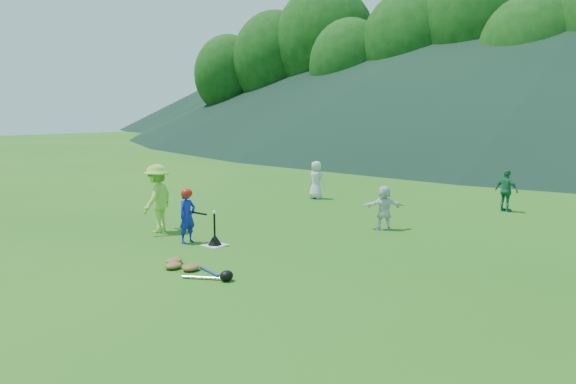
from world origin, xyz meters
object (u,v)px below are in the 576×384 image
object	(u,v)px
home_plate	(215,245)
equipment_pile	(190,268)
fielder_c	(507,191)
batting_tee	(215,240)
fielder_a	(316,180)
fielder_d	(384,208)
batter_child	(187,216)
adult_coach	(157,198)

from	to	relation	value
home_plate	equipment_pile	distance (m)	1.96
fielder_c	batting_tee	xyz separation A→B (m)	(-3.45, -8.28, -0.48)
home_plate	fielder_a	world-z (taller)	fielder_a
fielder_d	fielder_c	bearing A→B (deg)	-149.43
batter_child	adult_coach	bearing A→B (deg)	77.99
fielder_c	equipment_pile	size ratio (longest dim) A/B	0.68
adult_coach	fielder_d	xyz separation A→B (m)	(4.06, 3.71, -0.27)
home_plate	fielder_d	xyz separation A→B (m)	(1.98, 3.81, 0.54)
fielder_a	batting_tee	xyz separation A→B (m)	(2.24, -6.69, -0.50)
fielder_c	equipment_pile	xyz separation A→B (m)	(-2.36, -9.91, -0.55)
batting_tee	equipment_pile	size ratio (longest dim) A/B	0.38
fielder_a	fielder_d	bearing A→B (deg)	149.18
batter_child	equipment_pile	distance (m)	2.31
fielder_a	fielder_c	world-z (taller)	fielder_a
home_plate	equipment_pile	bearing A→B (deg)	-56.19
fielder_a	equipment_pile	world-z (taller)	fielder_a
adult_coach	home_plate	bearing A→B (deg)	64.61
fielder_a	fielder_c	xyz separation A→B (m)	(5.69, 1.58, -0.01)
adult_coach	fielder_a	world-z (taller)	adult_coach
adult_coach	batting_tee	world-z (taller)	adult_coach
equipment_pile	fielder_a	bearing A→B (deg)	111.83
fielder_c	batting_tee	bearing A→B (deg)	82.86
fielder_d	batting_tee	world-z (taller)	fielder_d
fielder_c	batter_child	bearing A→B (deg)	79.68
adult_coach	fielder_c	world-z (taller)	adult_coach
home_plate	equipment_pile	world-z (taller)	equipment_pile
adult_coach	fielder_c	bearing A→B (deg)	123.08
fielder_a	batting_tee	distance (m)	7.08
fielder_c	batting_tee	size ratio (longest dim) A/B	1.81
fielder_a	batting_tee	bearing A→B (deg)	112.09
fielder_d	batting_tee	distance (m)	4.31
fielder_d	fielder_a	bearing A→B (deg)	-75.60
batter_child	fielder_c	distance (m)	9.42
home_plate	batter_child	size ratio (longest dim) A/B	0.38
home_plate	batting_tee	distance (m)	0.12
fielder_c	fielder_d	size ratio (longest dim) A/B	1.12
home_plate	fielder_c	distance (m)	8.99
adult_coach	batting_tee	size ratio (longest dim) A/B	2.42
fielder_c	fielder_d	distance (m)	4.71
adult_coach	equipment_pile	bearing A→B (deg)	38.65
fielder_a	batter_child	bearing A→B (deg)	106.56
batter_child	fielder_d	world-z (taller)	batter_child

